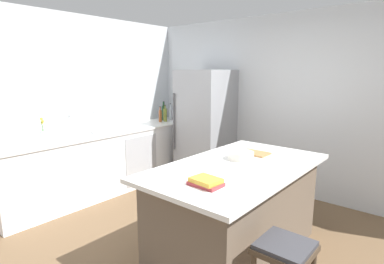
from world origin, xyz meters
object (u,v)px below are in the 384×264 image
Objects in this scene: hot_sauce_bottle at (177,115)px; vinegar_bottle at (160,116)px; soda_bottle at (171,113)px; mixing_bowl at (241,155)px; olive_oil_bottle at (165,115)px; cutting_board at (254,153)px; refrigerator at (205,127)px; flower_vase at (43,134)px; bar_stool at (284,259)px; sink_faucet at (71,125)px; kitchen_island at (236,209)px; cookbook_stack at (206,182)px; wine_bottle at (164,112)px; paper_towel_roll at (94,124)px.

hot_sauce_bottle is 0.37m from vinegar_bottle.
soda_bottle reaches higher than mixing_bowl.
olive_oil_bottle is 2.44m from cutting_board.
refrigerator is 2.39m from flower_vase.
soda_bottle is at bearing 96.06° from vinegar_bottle.
bar_stool is 1.38m from cutting_board.
hot_sauce_bottle is (0.12, 1.99, -0.07)m from sink_faucet.
vinegar_bottle is at bearing 160.87° from cutting_board.
kitchen_island is 1.06× the size of refrigerator.
mixing_bowl is (-0.08, 0.19, 0.49)m from kitchen_island.
olive_oil_bottle is at bearing -73.96° from soda_bottle.
sink_faucet is (-0.91, -1.83, 0.17)m from refrigerator.
bar_stool is 2.49× the size of mixing_bowl.
hot_sauce_bottle is at bearing 82.32° from vinegar_bottle.
soda_bottle is at bearing 147.18° from kitchen_island.
wine_bottle is at bearing 141.21° from cookbook_stack.
soda_bottle is 1.19× the size of cookbook_stack.
bar_stool is 3.17m from flower_vase.
vinegar_bottle is (-2.37, 1.26, 0.57)m from kitchen_island.
kitchen_island is at bearing -30.32° from wine_bottle.
mixing_bowl is at bearing 12.93° from sink_faucet.
cookbook_stack is at bearing -52.02° from refrigerator.
bar_stool is 1.89× the size of wine_bottle.
paper_towel_roll is 1.06× the size of olive_oil_bottle.
sink_faucet is 0.88× the size of wine_bottle.
mixing_bowl reaches higher than bar_stool.
flower_vase is 1.18× the size of mixing_bowl.
refrigerator is (-1.54, 1.48, 0.45)m from kitchen_island.
wine_bottle is (-0.10, 1.48, 0.01)m from paper_towel_roll.
bar_stool is 3.21m from paper_towel_roll.
hot_sauce_bottle is 0.87× the size of vinegar_bottle.
kitchen_island is 6.52× the size of olive_oil_bottle.
paper_towel_roll is at bearing 166.61° from cookbook_stack.
paper_towel_roll is at bearing -174.51° from mixing_bowl.
bar_stool is 3.68m from olive_oil_bottle.
mixing_bowl is at bearing -41.45° from refrigerator.
refrigerator is at bearing -11.39° from hot_sauce_bottle.
soda_bottle is at bearing 106.04° from olive_oil_bottle.
wine_bottle is (-0.03, 1.80, -0.02)m from sink_faucet.
paper_towel_roll is at bearing -167.73° from cutting_board.
cookbook_stack is 0.83m from mixing_bowl.
sink_faucet reaches higher than hot_sauce_bottle.
cookbook_stack is at bearing -80.66° from cutting_board.
mixing_bowl is (2.29, -1.07, -0.08)m from vinegar_bottle.
sink_faucet is 1.18× the size of cookbook_stack.
flower_vase is (-3.13, -0.19, 0.48)m from bar_stool.
cookbook_stack is (2.50, -2.17, -0.10)m from soda_bottle.
wine_bottle is at bearing 93.87° from paper_towel_roll.
paper_towel_roll is at bearing -86.13° from wine_bottle.
soda_bottle is (0.04, 1.90, -0.04)m from sink_faucet.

